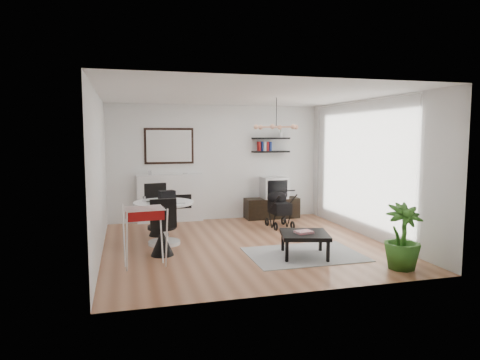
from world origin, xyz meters
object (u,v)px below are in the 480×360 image
object	(u,v)px
dining_table	(164,216)
drying_rack	(145,236)
stroller	(279,210)
fireplace	(170,193)
tv_console	(272,208)
potted_plant	(402,237)
coffee_table	(305,235)
crt_tv	(274,188)

from	to	relation	value
dining_table	drying_rack	bearing A→B (deg)	-107.02
drying_rack	stroller	bearing A→B (deg)	30.90
fireplace	tv_console	distance (m)	2.46
dining_table	potted_plant	world-z (taller)	potted_plant
fireplace	coffee_table	world-z (taller)	fireplace
fireplace	drying_rack	distance (m)	3.40
tv_console	stroller	xyz separation A→B (m)	(-0.19, -0.99, 0.13)
potted_plant	fireplace	bearing A→B (deg)	124.17
fireplace	tv_console	world-z (taller)	fireplace
dining_table	potted_plant	bearing A→B (deg)	-35.77
drying_rack	coffee_table	size ratio (longest dim) A/B	0.99
fireplace	coffee_table	size ratio (longest dim) A/B	2.33
fireplace	crt_tv	world-z (taller)	fireplace
drying_rack	potted_plant	distance (m)	3.86
tv_console	crt_tv	world-z (taller)	crt_tv
dining_table	stroller	bearing A→B (deg)	18.77
dining_table	drying_rack	size ratio (longest dim) A/B	1.17
dining_table	stroller	size ratio (longest dim) A/B	1.24
dining_table	tv_console	bearing A→B (deg)	34.14
fireplace	coffee_table	xyz separation A→B (m)	(1.83, -3.43, -0.33)
fireplace	dining_table	world-z (taller)	fireplace
crt_tv	drying_rack	xyz separation A→B (m)	(-3.19, -3.15, -0.25)
crt_tv	dining_table	xyz separation A→B (m)	(-2.79, -1.85, -0.22)
coffee_table	fireplace	bearing A→B (deg)	118.12
dining_table	drying_rack	distance (m)	1.36
drying_rack	stroller	xyz separation A→B (m)	(2.95, 2.17, -0.11)
coffee_table	potted_plant	world-z (taller)	potted_plant
potted_plant	crt_tv	bearing A→B (deg)	97.02
fireplace	dining_table	bearing A→B (deg)	-99.12
drying_rack	coffee_table	distance (m)	2.56
drying_rack	potted_plant	size ratio (longest dim) A/B	0.94
drying_rack	crt_tv	bearing A→B (deg)	39.29
coffee_table	potted_plant	distance (m)	1.51
tv_console	dining_table	distance (m)	3.32
fireplace	drying_rack	xyz separation A→B (m)	(-0.72, -3.32, -0.20)
crt_tv	dining_table	distance (m)	3.36
drying_rack	coffee_table	bearing A→B (deg)	-8.03
coffee_table	drying_rack	bearing A→B (deg)	177.38
tv_console	drying_rack	distance (m)	4.45
fireplace	crt_tv	bearing A→B (deg)	-3.79
dining_table	stroller	xyz separation A→B (m)	(2.55, 0.87, -0.15)
coffee_table	potted_plant	xyz separation A→B (m)	(1.15, -0.97, 0.13)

